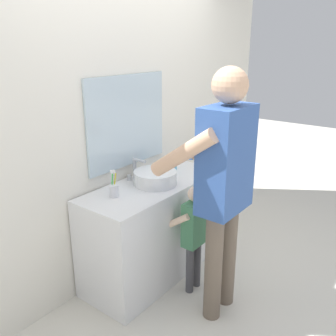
{
  "coord_description": "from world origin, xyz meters",
  "views": [
    {
      "loc": [
        -2.17,
        -1.52,
        1.93
      ],
      "look_at": [
        0.0,
        0.15,
        1.0
      ],
      "focal_mm": 39.56,
      "sensor_mm": 36.0,
      "label": 1
    }
  ],
  "objects_px": {
    "toothbrush_cup": "(114,190)",
    "soap_bottle": "(174,163)",
    "child_toddler": "(193,230)",
    "adult_parent": "(223,175)"
  },
  "relations": [
    {
      "from": "child_toddler",
      "to": "adult_parent",
      "type": "xyz_separation_m",
      "value": [
        -0.08,
        -0.28,
        0.54
      ]
    },
    {
      "from": "soap_bottle",
      "to": "adult_parent",
      "type": "xyz_separation_m",
      "value": [
        -0.45,
        -0.75,
        0.18
      ]
    },
    {
      "from": "child_toddler",
      "to": "adult_parent",
      "type": "height_order",
      "value": "adult_parent"
    },
    {
      "from": "soap_bottle",
      "to": "adult_parent",
      "type": "distance_m",
      "value": 0.9
    },
    {
      "from": "toothbrush_cup",
      "to": "soap_bottle",
      "type": "bearing_deg",
      "value": 0.81
    },
    {
      "from": "child_toddler",
      "to": "adult_parent",
      "type": "distance_m",
      "value": 0.61
    },
    {
      "from": "soap_bottle",
      "to": "child_toddler",
      "type": "xyz_separation_m",
      "value": [
        -0.37,
        -0.47,
        -0.36
      ]
    },
    {
      "from": "soap_bottle",
      "to": "child_toddler",
      "type": "height_order",
      "value": "soap_bottle"
    },
    {
      "from": "toothbrush_cup",
      "to": "adult_parent",
      "type": "distance_m",
      "value": 0.83
    },
    {
      "from": "toothbrush_cup",
      "to": "child_toddler",
      "type": "relative_size",
      "value": 0.23
    }
  ]
}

